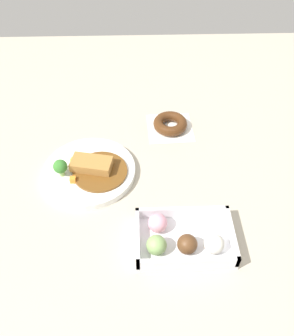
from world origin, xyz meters
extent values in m
plane|color=#B2A893|center=(0.00, 0.00, 0.00)|extent=(1.60, 1.60, 0.00)
cylinder|color=white|center=(-0.05, 0.03, 0.01)|extent=(0.24, 0.24, 0.02)
cylinder|color=brown|center=(-0.02, 0.02, 0.02)|extent=(0.14, 0.14, 0.01)
cube|color=#A87538|center=(-0.04, 0.03, 0.04)|extent=(0.11, 0.07, 0.02)
cylinder|color=white|center=(-0.08, 0.06, 0.02)|extent=(0.06, 0.06, 0.00)
ellipsoid|color=yellow|center=(-0.08, 0.06, 0.03)|extent=(0.03, 0.03, 0.02)
cylinder|color=#8CB766|center=(-0.11, 0.02, 0.03)|extent=(0.01, 0.01, 0.02)
sphere|color=#387A2D|center=(-0.11, 0.02, 0.05)|extent=(0.04, 0.04, 0.04)
cube|color=orange|center=(-0.08, -0.01, 0.03)|extent=(0.01, 0.01, 0.01)
cube|color=white|center=(0.18, -0.18, 0.01)|extent=(0.21, 0.14, 0.01)
cube|color=white|center=(0.08, -0.18, 0.03)|extent=(0.01, 0.14, 0.03)
cube|color=white|center=(0.28, -0.18, 0.03)|extent=(0.01, 0.14, 0.03)
cube|color=white|center=(0.18, -0.24, 0.03)|extent=(0.21, 0.01, 0.03)
cube|color=white|center=(0.18, -0.12, 0.03)|extent=(0.21, 0.01, 0.03)
sphere|color=#84A860|center=(0.12, -0.20, 0.03)|extent=(0.04, 0.04, 0.04)
sphere|color=brown|center=(0.18, -0.20, 0.03)|extent=(0.04, 0.04, 0.04)
sphere|color=silver|center=(0.24, -0.21, 0.03)|extent=(0.04, 0.04, 0.04)
sphere|color=pink|center=(0.12, -0.15, 0.03)|extent=(0.04, 0.04, 0.04)
cube|color=white|center=(0.18, 0.21, 0.00)|extent=(0.14, 0.14, 0.00)
torus|color=#4C2B14|center=(0.18, 0.21, 0.02)|extent=(0.10, 0.10, 0.03)
camera|label=1|loc=(0.09, -0.59, 0.68)|focal=37.71mm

